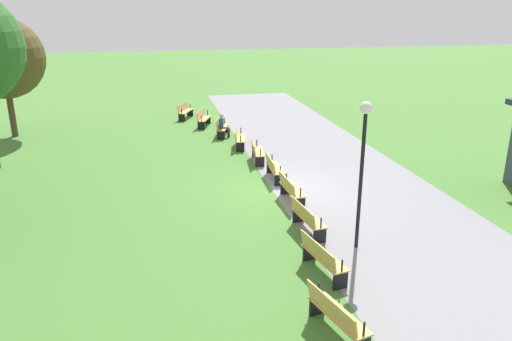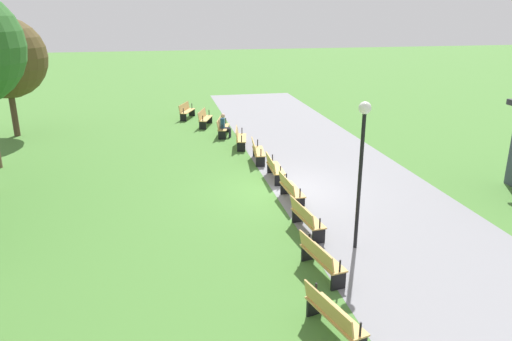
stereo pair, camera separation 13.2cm
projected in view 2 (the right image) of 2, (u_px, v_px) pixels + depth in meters
ground_plane at (284, 190)px, 17.50m from camera, size 120.00×120.00×0.00m
path_paving at (350, 185)px, 17.97m from camera, size 40.06×5.89×0.01m
bench_0 at (186, 111)px, 28.50m from camera, size 1.67×1.07×0.89m
bench_1 at (205, 118)px, 26.63m from camera, size 1.68×0.97×0.89m
bench_2 at (222, 127)px, 24.67m from camera, size 1.68×0.87×0.89m
bench_3 at (240, 138)px, 22.65m from camera, size 1.67×0.76×0.89m
bench_4 at (257, 151)px, 20.56m from camera, size 1.65×0.65×0.89m
bench_5 at (274, 168)px, 18.42m from camera, size 1.63×0.53×0.89m
bench_6 at (290, 189)px, 16.24m from camera, size 1.63×0.53×0.89m
bench_7 at (306, 218)px, 14.04m from camera, size 1.65×0.65×0.89m
bench_8 at (320, 257)px, 11.82m from camera, size 1.67×0.76×0.89m
bench_9 at (333, 315)px, 9.60m from camera, size 1.68×0.87×0.89m
person_seated at (224, 125)px, 24.37m from camera, size 0.43×0.58×1.20m
tree_3 at (5, 58)px, 23.58m from camera, size 3.91×3.91×5.85m
lamp_post at (362, 149)px, 12.43m from camera, size 0.32×0.32×4.02m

